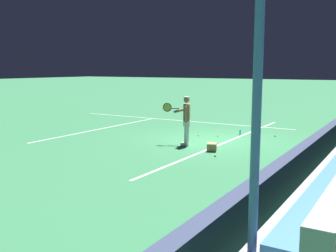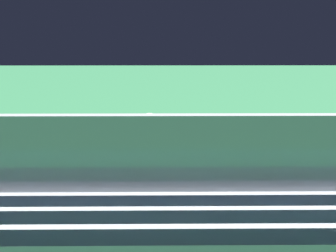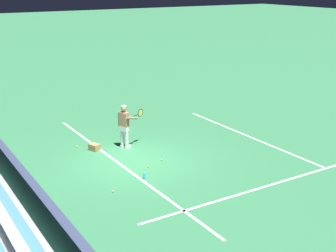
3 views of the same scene
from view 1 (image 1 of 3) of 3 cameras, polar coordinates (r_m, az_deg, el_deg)
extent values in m
plane|color=#337A4C|center=(14.86, 6.88, -2.05)|extent=(160.00, 160.00, 0.00)
cube|color=white|center=(14.67, 8.66, -2.21)|extent=(12.00, 0.10, 0.01)
cube|color=white|center=(20.28, 1.40, 0.83)|extent=(0.10, 12.00, 0.01)
cube|color=white|center=(17.81, -9.44, -0.35)|extent=(8.22, 0.10, 0.01)
cube|color=silver|center=(8.93, 18.37, -5.49)|extent=(2.20, 0.01, 0.40)
cylinder|color=#4C70B2|center=(3.45, 12.38, -8.44)|extent=(0.08, 0.08, 3.40)
cylinder|color=silver|center=(13.54, 2.68, -1.13)|extent=(0.15, 0.15, 0.88)
cylinder|color=silver|center=(13.75, 2.77, -0.98)|extent=(0.15, 0.15, 0.88)
cube|color=white|center=(13.62, 2.42, -2.76)|extent=(0.21, 0.30, 0.09)
cube|color=white|center=(13.83, 2.51, -2.59)|extent=(0.21, 0.30, 0.09)
cube|color=silver|center=(13.59, 2.74, 0.44)|extent=(0.40, 0.33, 0.20)
cube|color=#A37556|center=(13.55, 2.75, 1.99)|extent=(0.41, 0.33, 0.58)
sphere|color=#A37556|center=(13.51, 2.72, 3.81)|extent=(0.21, 0.21, 0.21)
cylinder|color=white|center=(13.50, 2.72, 4.19)|extent=(0.20, 0.20, 0.05)
cylinder|color=#A37556|center=(13.31, 2.64, 1.70)|extent=(0.09, 0.09, 0.56)
cylinder|color=#A37556|center=(13.80, 2.02, 2.33)|extent=(0.31, 0.57, 0.24)
cylinder|color=black|center=(13.83, 1.04, 2.55)|extent=(0.15, 0.29, 0.03)
torus|color=black|center=(13.86, -0.11, 2.73)|extent=(0.14, 0.30, 0.31)
cylinder|color=#D6D14C|center=(13.86, -0.11, 2.73)|extent=(0.11, 0.25, 0.27)
cube|color=#A87F51|center=(12.89, 6.38, -3.06)|extent=(0.48, 0.42, 0.26)
sphere|color=#CCE533|center=(12.09, 6.86, -4.31)|extent=(0.07, 0.07, 0.07)
sphere|color=#CCE533|center=(15.66, 4.43, -1.35)|extent=(0.07, 0.07, 0.07)
sphere|color=#CCE533|center=(16.05, 15.28, -1.39)|extent=(0.07, 0.07, 0.07)
sphere|color=#CCE533|center=(15.60, 7.21, -1.43)|extent=(0.07, 0.07, 0.07)
cylinder|color=#33B2E5|center=(16.11, 10.44, -0.91)|extent=(0.07, 0.07, 0.22)
camera|label=2|loc=(14.71, 65.60, 7.88)|focal=50.00mm
camera|label=3|loc=(27.73, 34.78, 14.65)|focal=50.00mm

